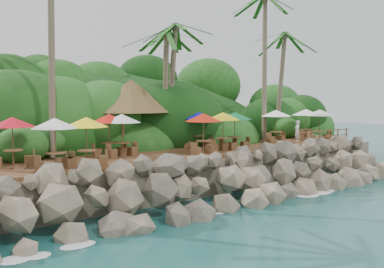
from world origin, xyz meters
TOP-DOWN VIEW (x-y plane):
  - ground at (0.00, 0.00)m, footprint 140.00×140.00m
  - land_base at (0.00, 16.00)m, footprint 32.00×25.20m
  - jungle_hill at (0.00, 23.50)m, footprint 44.80×28.00m
  - seawall at (0.00, 2.00)m, footprint 29.00×4.00m
  - terrace at (0.00, 6.00)m, footprint 26.00×5.00m
  - jungle_foliage at (0.00, 15.00)m, footprint 44.00×16.00m
  - foam_line at (0.00, 0.30)m, footprint 25.20×0.80m
  - palapa at (-1.98, 10.05)m, footprint 5.44×5.44m
  - dining_clusters at (0.03, 5.77)m, footprint 24.65×5.33m
  - railing at (10.42, 3.65)m, footprint 6.10×0.10m
  - waiter at (9.90, 5.74)m, footprint 0.66×0.51m

SIDE VIEW (x-z plane):
  - ground at x=0.00m, z-range 0.00..0.00m
  - jungle_hill at x=0.00m, z-range -7.70..7.70m
  - jungle_foliage at x=0.00m, z-range -6.00..6.00m
  - foam_line at x=0.00m, z-range 0.00..0.06m
  - land_base at x=0.00m, z-range 0.00..2.10m
  - seawall at x=0.00m, z-range 0.00..2.30m
  - terrace at x=0.00m, z-range 2.10..2.30m
  - railing at x=10.42m, z-range 2.41..3.41m
  - waiter at x=9.90m, z-range 2.30..3.93m
  - dining_clusters at x=0.03m, z-range 3.11..5.55m
  - palapa at x=-1.98m, z-range 3.49..8.09m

